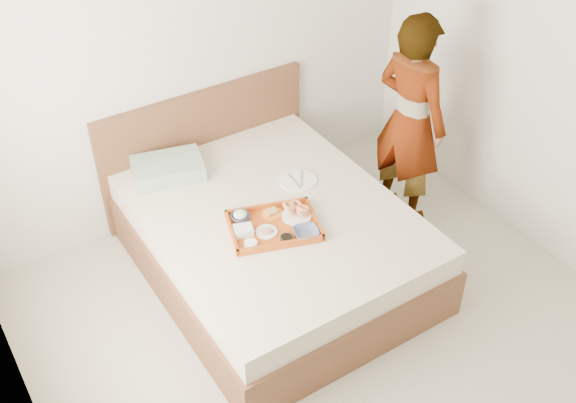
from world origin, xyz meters
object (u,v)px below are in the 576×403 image
at_px(tray, 274,226).
at_px(person, 410,121).
at_px(bed, 274,241).
at_px(dinner_plate, 298,180).

height_order(tray, person, person).
distance_m(bed, dinner_plate, 0.45).
bearing_deg(tray, person, 26.78).
height_order(bed, dinner_plate, dinner_plate).
xyz_separation_m(bed, dinner_plate, (0.31, 0.18, 0.27)).
bearing_deg(bed, dinner_plate, 30.05).
relative_size(bed, person, 1.25).
relative_size(tray, person, 0.35).
relative_size(tray, dinner_plate, 2.13).
relative_size(bed, tray, 3.60).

